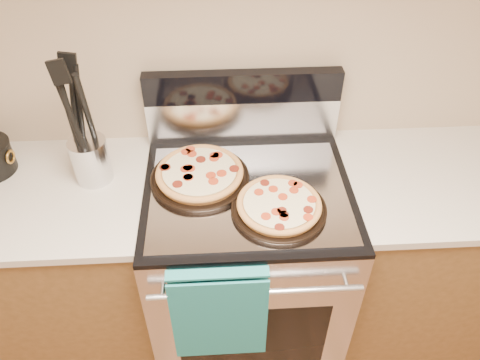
{
  "coord_description": "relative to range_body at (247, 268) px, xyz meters",
  "views": [
    {
      "loc": [
        -0.1,
        0.39,
        2.07
      ],
      "look_at": [
        -0.03,
        1.55,
        1.05
      ],
      "focal_mm": 35.0,
      "sensor_mm": 36.0,
      "label": 1
    }
  ],
  "objects": [
    {
      "name": "wall_back",
      "position": [
        0.0,
        0.35,
        0.9
      ],
      "size": [
        4.0,
        0.0,
        4.0
      ],
      "primitive_type": "plane",
      "rotation": [
        1.57,
        0.0,
        0.0
      ],
      "color": "#C8AD90",
      "rests_on": "ground"
    },
    {
      "name": "range_body",
      "position": [
        0.0,
        0.0,
        0.0
      ],
      "size": [
        0.76,
        0.68,
        0.9
      ],
      "primitive_type": "cube",
      "color": "#B7B7BC",
      "rests_on": "ground"
    },
    {
      "name": "oven_window",
      "position": [
        0.0,
        -0.34,
        0.0
      ],
      "size": [
        0.56,
        0.01,
        0.4
      ],
      "primitive_type": "cube",
      "color": "black",
      "rests_on": "range_body"
    },
    {
      "name": "cooktop",
      "position": [
        0.0,
        0.0,
        0.46
      ],
      "size": [
        0.76,
        0.68,
        0.02
      ],
      "primitive_type": "cube",
      "color": "black",
      "rests_on": "range_body"
    },
    {
      "name": "backsplash_lower",
      "position": [
        0.0,
        0.31,
        0.56
      ],
      "size": [
        0.76,
        0.06,
        0.18
      ],
      "primitive_type": "cube",
      "color": "silver",
      "rests_on": "cooktop"
    },
    {
      "name": "backsplash_upper",
      "position": [
        0.0,
        0.31,
        0.71
      ],
      "size": [
        0.76,
        0.06,
        0.12
      ],
      "primitive_type": "cube",
      "color": "black",
      "rests_on": "backsplash_lower"
    },
    {
      "name": "oven_handle",
      "position": [
        0.0,
        -0.38,
        0.35
      ],
      "size": [
        0.7,
        0.03,
        0.03
      ],
      "primitive_type": "cylinder",
      "rotation": [
        0.0,
        1.57,
        0.0
      ],
      "color": "silver",
      "rests_on": "range_body"
    },
    {
      "name": "dish_towel",
      "position": [
        -0.12,
        -0.38,
        0.25
      ],
      "size": [
        0.32,
        0.05,
        0.42
      ],
      "primitive_type": null,
      "color": "#1C648E",
      "rests_on": "oven_handle"
    },
    {
      "name": "foil_sheet",
      "position": [
        0.0,
        -0.03,
        0.47
      ],
      "size": [
        0.7,
        0.55,
        0.01
      ],
      "primitive_type": "cube",
      "color": "gray",
      "rests_on": "cooktop"
    },
    {
      "name": "cabinet_left",
      "position": [
        -0.88,
        0.03,
        -0.01
      ],
      "size": [
        1.0,
        0.62,
        0.88
      ],
      "primitive_type": "cube",
      "color": "brown",
      "rests_on": "ground"
    },
    {
      "name": "countertop_left",
      "position": [
        -0.88,
        0.03,
        0.45
      ],
      "size": [
        1.02,
        0.64,
        0.03
      ],
      "primitive_type": "cube",
      "color": "beige",
      "rests_on": "cabinet_left"
    },
    {
      "name": "cabinet_right",
      "position": [
        0.88,
        0.03,
        -0.01
      ],
      "size": [
        1.0,
        0.62,
        0.88
      ],
      "primitive_type": "cube",
      "color": "brown",
      "rests_on": "ground"
    },
    {
      "name": "countertop_right",
      "position": [
        0.88,
        0.03,
        0.45
      ],
      "size": [
        1.02,
        0.64,
        0.03
      ],
      "primitive_type": "cube",
      "color": "beige",
      "rests_on": "cabinet_right"
    },
    {
      "name": "pepperoni_pizza_back",
      "position": [
        -0.17,
        0.05,
        0.5
      ],
      "size": [
        0.38,
        0.38,
        0.05
      ],
      "primitive_type": null,
      "rotation": [
        0.0,
        0.0,
        0.07
      ],
      "color": "#AB6A34",
      "rests_on": "foil_sheet"
    },
    {
      "name": "pepperoni_pizza_front",
      "position": [
        0.1,
        -0.13,
        0.5
      ],
      "size": [
        0.37,
        0.37,
        0.04
      ],
      "primitive_type": null,
      "rotation": [
        0.0,
        0.0,
        -0.17
      ],
      "color": "#AB6A34",
      "rests_on": "foil_sheet"
    },
    {
      "name": "utensil_crock",
      "position": [
        -0.57,
        0.1,
        0.54
      ],
      "size": [
        0.18,
        0.18,
        0.17
      ],
      "primitive_type": "cylinder",
      "rotation": [
        0.0,
        0.0,
        0.42
      ],
      "color": "silver",
      "rests_on": "countertop_left"
    }
  ]
}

